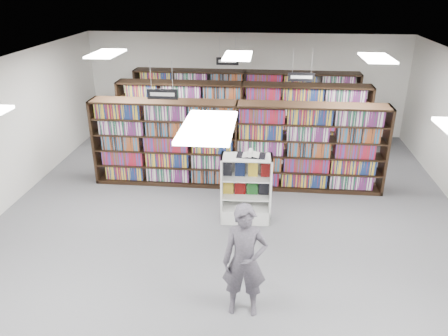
# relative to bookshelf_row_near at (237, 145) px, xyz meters

# --- Properties ---
(floor) EXTENTS (12.00, 12.00, 0.00)m
(floor) POSITION_rel_bookshelf_row_near_xyz_m (0.00, -2.00, -1.05)
(floor) COLOR #515256
(floor) RESTS_ON ground
(ceiling) EXTENTS (10.00, 12.00, 0.10)m
(ceiling) POSITION_rel_bookshelf_row_near_xyz_m (0.00, -2.00, 2.15)
(ceiling) COLOR white
(ceiling) RESTS_ON wall_back
(wall_back) EXTENTS (10.00, 0.10, 3.20)m
(wall_back) POSITION_rel_bookshelf_row_near_xyz_m (0.00, 4.00, 0.55)
(wall_back) COLOR silver
(wall_back) RESTS_ON ground
(bookshelf_row_near) EXTENTS (7.00, 0.60, 2.10)m
(bookshelf_row_near) POSITION_rel_bookshelf_row_near_xyz_m (0.00, 0.00, 0.00)
(bookshelf_row_near) COLOR black
(bookshelf_row_near) RESTS_ON floor
(bookshelf_row_mid) EXTENTS (7.00, 0.60, 2.10)m
(bookshelf_row_mid) POSITION_rel_bookshelf_row_near_xyz_m (0.00, 2.00, 0.00)
(bookshelf_row_mid) COLOR black
(bookshelf_row_mid) RESTS_ON floor
(bookshelf_row_far) EXTENTS (7.00, 0.60, 2.10)m
(bookshelf_row_far) POSITION_rel_bookshelf_row_near_xyz_m (0.00, 3.70, 0.00)
(bookshelf_row_far) COLOR black
(bookshelf_row_far) RESTS_ON floor
(aisle_sign_left) EXTENTS (0.65, 0.02, 0.80)m
(aisle_sign_left) POSITION_rel_bookshelf_row_near_xyz_m (-1.50, -1.00, 1.48)
(aisle_sign_left) COLOR #B2B2B7
(aisle_sign_left) RESTS_ON ceiling
(aisle_sign_right) EXTENTS (0.65, 0.02, 0.80)m
(aisle_sign_right) POSITION_rel_bookshelf_row_near_xyz_m (1.50, 1.00, 1.48)
(aisle_sign_right) COLOR #B2B2B7
(aisle_sign_right) RESTS_ON ceiling
(aisle_sign_center) EXTENTS (0.65, 0.02, 0.80)m
(aisle_sign_center) POSITION_rel_bookshelf_row_near_xyz_m (-0.50, 3.00, 1.48)
(aisle_sign_center) COLOR #B2B2B7
(aisle_sign_center) RESTS_ON ceiling
(troffer_front_center) EXTENTS (0.60, 1.20, 0.04)m
(troffer_front_center) POSITION_rel_bookshelf_row_near_xyz_m (0.00, -5.00, 2.11)
(troffer_front_center) COLOR white
(troffer_front_center) RESTS_ON ceiling
(troffer_back_left) EXTENTS (0.60, 1.20, 0.04)m
(troffer_back_left) POSITION_rel_bookshelf_row_near_xyz_m (-3.00, 0.00, 2.11)
(troffer_back_left) COLOR white
(troffer_back_left) RESTS_ON ceiling
(troffer_back_center) EXTENTS (0.60, 1.20, 0.04)m
(troffer_back_center) POSITION_rel_bookshelf_row_near_xyz_m (0.00, 0.00, 2.11)
(troffer_back_center) COLOR white
(troffer_back_center) RESTS_ON ceiling
(troffer_back_right) EXTENTS (0.60, 1.20, 0.04)m
(troffer_back_right) POSITION_rel_bookshelf_row_near_xyz_m (3.00, 0.00, 2.11)
(troffer_back_right) COLOR white
(troffer_back_right) RESTS_ON ceiling
(endcap_display) EXTENTS (1.06, 0.55, 1.46)m
(endcap_display) POSITION_rel_bookshelf_row_near_xyz_m (0.32, -1.65, -0.57)
(endcap_display) COLOR silver
(endcap_display) RESTS_ON floor
(open_book) EXTENTS (0.59, 0.37, 0.13)m
(open_book) POSITION_rel_bookshelf_row_near_xyz_m (0.40, -1.64, 0.44)
(open_book) COLOR black
(open_book) RESTS_ON endcap_display
(shopper) EXTENTS (0.68, 0.45, 1.83)m
(shopper) POSITION_rel_bookshelf_row_near_xyz_m (0.44, -4.46, -0.13)
(shopper) COLOR #534D58
(shopper) RESTS_ON floor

